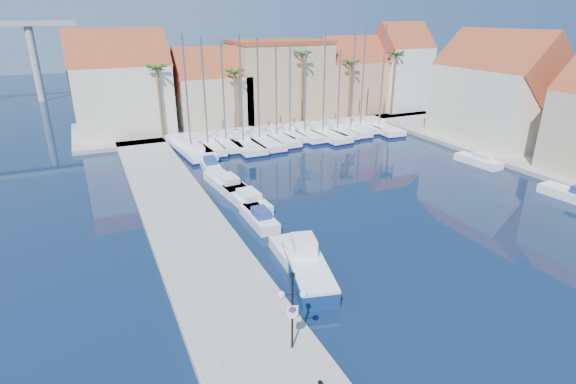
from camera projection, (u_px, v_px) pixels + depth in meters
name	position (u px, v px, depth m)	size (l,w,h in m)	color
ground	(405.00, 308.00, 25.43)	(260.00, 260.00, 0.00)	black
quay_west	(192.00, 235.00, 33.31)	(6.00, 77.00, 0.50)	gray
shore_north	(262.00, 120.00, 69.82)	(54.00, 16.00, 0.50)	gray
shore_east	(551.00, 161.00, 50.33)	(12.00, 60.00, 0.50)	gray
lamp_post	(292.00, 300.00, 20.71)	(1.36, 0.73, 4.18)	black
fishing_boat	(308.00, 267.00, 28.10)	(3.67, 6.90, 2.30)	navy
motorboat_west_0	(294.00, 256.00, 29.90)	(2.03, 5.45, 1.40)	white
motorboat_west_1	(259.00, 217.00, 35.62)	(1.64, 5.02, 1.40)	white
motorboat_west_2	(247.00, 199.00, 39.26)	(2.55, 6.77, 1.40)	white
motorboat_west_3	(226.00, 183.00, 42.95)	(2.75, 6.78, 1.40)	white
motorboat_west_4	(210.00, 164.00, 48.23)	(2.06, 5.27, 1.40)	white
motorboat_west_5	(197.00, 152.00, 52.53)	(2.26, 6.22, 1.40)	white
motorboat_west_6	(191.00, 144.00, 55.90)	(2.77, 7.25, 1.40)	white
motorboat_east_1	(479.00, 160.00, 49.56)	(2.28, 5.40, 1.40)	white
sailboat_0	(189.00, 147.00, 54.25)	(4.04, 11.92, 13.47)	white
sailboat_1	(207.00, 144.00, 55.42)	(2.83, 9.89, 13.31)	white
sailboat_2	(225.00, 142.00, 56.51)	(2.84, 9.34, 13.01)	white
sailboat_3	(242.00, 142.00, 56.25)	(2.97, 11.04, 13.44)	white
sailboat_4	(257.00, 139.00, 57.65)	(3.51, 11.52, 13.07)	white
sailboat_5	(275.00, 137.00, 58.92)	(3.28, 10.38, 12.03)	white
sailboat_6	(288.00, 134.00, 60.19)	(2.32, 8.29, 11.99)	white
sailboat_7	(303.00, 133.00, 60.56)	(2.84, 9.40, 11.38)	white
sailboat_8	(320.00, 132.00, 60.99)	(3.91, 11.40, 13.05)	white
sailboat_9	(335.00, 131.00, 61.86)	(2.43, 8.90, 11.28)	white
sailboat_10	(349.00, 128.00, 62.97)	(2.70, 9.07, 14.12)	white
sailboat_11	(358.00, 126.00, 64.36)	(2.68, 8.21, 14.63)	white
sailboat_12	(377.00, 126.00, 64.38)	(3.53, 10.84, 14.23)	white
building_0	(122.00, 88.00, 58.98)	(12.30, 9.00, 13.50)	beige
building_1	(211.00, 91.00, 64.04)	(10.30, 8.00, 11.00)	#C3AC89
building_2	(279.00, 79.00, 68.76)	(14.20, 10.20, 11.50)	tan
building_3	(349.00, 78.00, 72.67)	(10.30, 8.00, 12.00)	tan
building_4	(399.00, 69.00, 74.87)	(8.30, 8.00, 14.00)	silver
building_6	(496.00, 92.00, 55.64)	(9.00, 14.30, 13.50)	beige
palm_0	(157.00, 70.00, 55.34)	(2.60, 2.60, 10.15)	brown
palm_1	(235.00, 74.00, 59.53)	(2.60, 2.60, 9.15)	brown
palm_2	(302.00, 57.00, 62.68)	(2.60, 2.60, 11.15)	brown
palm_3	(351.00, 65.00, 66.27)	(2.60, 2.60, 9.65)	brown
palm_4	(396.00, 56.00, 69.00)	(2.60, 2.60, 10.65)	brown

